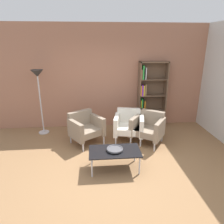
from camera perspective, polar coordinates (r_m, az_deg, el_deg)
ground_plane at (r=4.18m, az=1.16°, el=-16.24°), size 8.32×8.32×0.00m
brick_back_panel at (r=5.95m, az=-1.33°, el=9.64°), size 6.40×0.12×2.90m
bookshelf_tall at (r=6.05m, az=10.21°, el=4.30°), size 0.80×0.30×1.90m
coffee_table_low at (r=4.08m, az=0.76°, el=-11.07°), size 1.00×0.56×0.40m
decorative_bowl at (r=4.05m, az=0.76°, el=-10.26°), size 0.32×0.32×0.05m
armchair_corner_red at (r=5.11m, az=-7.44°, el=-4.21°), size 0.94×0.93×0.78m
armchair_near_window at (r=5.24m, az=4.75°, el=-3.53°), size 0.83×0.79×0.78m
armchair_spare_guest at (r=5.15m, az=10.02°, el=-4.15°), size 0.95×0.93×0.78m
floor_lamp_torchiere at (r=5.67m, az=-19.85°, el=8.06°), size 0.32×0.32×1.74m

